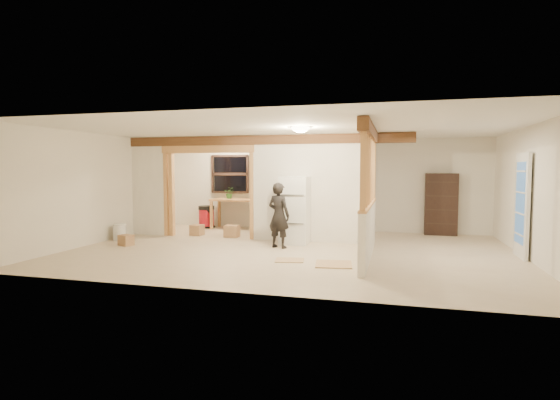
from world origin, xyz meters
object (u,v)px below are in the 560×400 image
(woman, at_px, (279,215))
(bookshelf, at_px, (441,204))
(refrigerator, at_px, (295,210))
(work_table, at_px, (235,214))
(shop_vac, at_px, (206,217))

(woman, bearing_deg, bookshelf, -121.94)
(refrigerator, bearing_deg, bookshelf, 33.60)
(work_table, relative_size, shop_vac, 2.09)
(shop_vac, bearing_deg, refrigerator, -32.53)
(refrigerator, relative_size, bookshelf, 0.96)
(shop_vac, bearing_deg, woman, -42.06)
(refrigerator, distance_m, work_table, 3.01)
(shop_vac, bearing_deg, work_table, 3.54)
(refrigerator, distance_m, bookshelf, 4.00)
(bookshelf, bearing_deg, shop_vac, -177.78)
(refrigerator, relative_size, shop_vac, 2.36)
(woman, distance_m, shop_vac, 3.88)
(woman, xyz_separation_m, work_table, (-1.99, 2.64, -0.28))
(work_table, bearing_deg, shop_vac, -171.85)
(woman, xyz_separation_m, bookshelf, (3.54, 2.83, 0.09))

